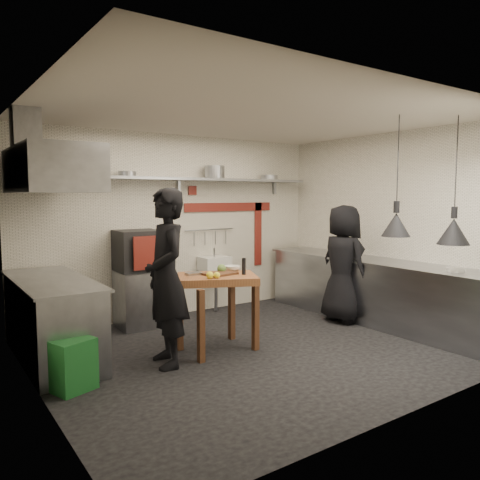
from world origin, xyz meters
TOP-DOWN VIEW (x-y plane):
  - floor at (0.00, 0.00)m, footprint 5.00×5.00m
  - ceiling at (0.00, 0.00)m, footprint 5.00×5.00m
  - wall_back at (0.00, 2.10)m, footprint 5.00×0.04m
  - wall_front at (0.00, -2.10)m, footprint 5.00×0.04m
  - wall_left at (-2.50, 0.00)m, footprint 0.04×4.20m
  - wall_right at (2.50, 0.00)m, footprint 0.04×4.20m
  - red_band_horiz at (0.95, 2.08)m, footprint 1.70×0.02m
  - red_band_vert at (1.55, 2.08)m, footprint 0.14×0.02m
  - red_tile_a at (0.25, 2.08)m, footprint 0.14×0.02m
  - red_tile_b at (-0.10, 2.08)m, footprint 0.14×0.02m
  - back_shelf at (0.00, 1.92)m, footprint 4.60×0.34m
  - shelf_bracket_left at (-1.90, 2.07)m, footprint 0.04×0.06m
  - shelf_bracket_mid at (0.00, 2.07)m, footprint 0.04×0.06m
  - shelf_bracket_right at (1.90, 2.07)m, footprint 0.04×0.06m
  - pan_far_left at (-1.63, 1.92)m, footprint 0.35×0.35m
  - pan_mid_left at (-0.89, 1.92)m, footprint 0.31×0.31m
  - stock_pot at (0.56, 1.92)m, footprint 0.39×0.39m
  - pan_right at (1.67, 1.92)m, footprint 0.37×0.37m
  - oven_stand at (-0.80, 1.76)m, footprint 0.63×0.58m
  - combi_oven at (-0.80, 1.81)m, footprint 0.61×0.57m
  - oven_door at (-0.77, 1.47)m, footprint 0.45×0.04m
  - oven_glass at (-0.78, 1.48)m, footprint 0.36×0.03m
  - hand_sink at (0.55, 1.92)m, footprint 0.46×0.34m
  - sink_tap at (0.55, 1.92)m, footprint 0.03×0.03m
  - sink_drain at (0.55, 1.88)m, footprint 0.06×0.06m
  - utensil_rail at (0.55, 2.06)m, footprint 0.90×0.02m
  - counter_right at (2.15, 0.00)m, footprint 0.70×3.80m
  - counter_right_top at (2.15, 0.00)m, footprint 0.76×3.90m
  - small_bowl_right at (2.10, -1.26)m, footprint 0.28×0.28m
  - counter_left at (-2.15, 1.05)m, footprint 0.70×1.90m
  - counter_left_top at (-2.15, 1.05)m, footprint 0.76×2.00m
  - extractor_hood at (-2.10, 1.05)m, footprint 0.78×1.60m
  - hood_duct at (-2.35, 1.05)m, footprint 0.28×0.28m
  - green_bin at (-2.21, 0.07)m, footprint 0.47×0.47m
  - prep_table at (-0.43, 0.26)m, footprint 1.10×0.97m
  - cutting_board at (-0.39, 0.26)m, footprint 0.41×0.32m
  - pepper_mill at (-0.15, 0.10)m, footprint 0.06×0.06m
  - lemon_a at (-0.63, 0.10)m, footprint 0.09×0.09m
  - lemon_b at (-0.56, 0.06)m, footprint 0.08×0.08m
  - veg_ball at (-0.30, 0.37)m, footprint 0.14×0.14m
  - steel_tray at (-0.66, 0.42)m, footprint 0.20×0.14m
  - bowl at (-0.10, 0.43)m, footprint 0.23×0.23m
  - heat_lamp_near at (1.28, -0.98)m, footprint 0.38×0.38m
  - heat_lamp_far at (1.87, -1.35)m, footprint 0.48×0.48m
  - chef_left at (-1.15, 0.16)m, footprint 0.58×0.78m
  - chef_right at (1.79, 0.30)m, footprint 0.60×0.88m

SIDE VIEW (x-z plane):
  - floor at x=0.00m, z-range 0.00..0.00m
  - green_bin at x=-2.21m, z-range 0.00..0.50m
  - sink_drain at x=0.55m, z-range 0.01..0.67m
  - oven_stand at x=-0.80m, z-range 0.00..0.80m
  - counter_right at x=2.15m, z-range 0.00..0.90m
  - counter_left at x=-2.15m, z-range 0.00..0.90m
  - prep_table at x=-0.43m, z-range 0.00..0.92m
  - hand_sink at x=0.55m, z-range 0.67..0.89m
  - chef_right at x=1.79m, z-range 0.00..1.73m
  - counter_right_top at x=2.15m, z-range 0.90..0.93m
  - counter_left_top at x=-2.15m, z-range 0.90..0.93m
  - cutting_board at x=-0.39m, z-range 0.92..0.94m
  - steel_tray at x=-0.66m, z-range 0.92..0.95m
  - bowl at x=-0.10m, z-range 0.92..0.98m
  - small_bowl_right at x=2.10m, z-range 0.93..0.98m
  - lemon_b at x=-0.56m, z-range 0.92..0.99m
  - sink_tap at x=0.55m, z-range 0.89..1.03m
  - lemon_a at x=-0.63m, z-range 0.92..1.00m
  - veg_ball at x=-0.30m, z-range 0.91..1.03m
  - chef_left at x=-1.15m, z-range 0.00..1.95m
  - pepper_mill at x=-0.15m, z-range 0.92..1.12m
  - combi_oven at x=-0.80m, z-range 0.80..1.38m
  - oven_door at x=-0.77m, z-range 0.86..1.32m
  - oven_glass at x=-0.78m, z-range 0.92..1.26m
  - red_band_vert at x=1.55m, z-range 0.65..1.75m
  - utensil_rail at x=0.55m, z-range 1.31..1.33m
  - wall_back at x=0.00m, z-range 0.00..2.80m
  - wall_front at x=0.00m, z-range 0.00..2.80m
  - wall_left at x=-2.50m, z-range 0.00..2.80m
  - wall_right at x=2.50m, z-range 0.00..2.80m
  - red_band_horiz at x=0.95m, z-range 1.61..1.75m
  - red_tile_b at x=-0.10m, z-range 1.61..1.75m
  - red_tile_a at x=0.25m, z-range 1.88..2.02m
  - shelf_bracket_left at x=-1.90m, z-range 1.90..2.14m
  - shelf_bracket_mid at x=0.00m, z-range 1.90..2.14m
  - shelf_bracket_right at x=1.90m, z-range 1.90..2.14m
  - heat_lamp_far at x=1.87m, z-range 1.29..2.80m
  - heat_lamp_near at x=1.28m, z-range 1.39..2.80m
  - back_shelf at x=0.00m, z-range 2.10..2.14m
  - extractor_hood at x=-2.10m, z-range 1.90..2.40m
  - pan_mid_left at x=-0.89m, z-range 2.14..2.21m
  - pan_right at x=1.67m, z-range 2.14..2.22m
  - pan_far_left at x=-1.63m, z-range 2.14..2.23m
  - stock_pot at x=0.56m, z-range 2.14..2.34m
  - hood_duct at x=-2.35m, z-range 2.30..2.80m
  - ceiling at x=0.00m, z-range 2.80..2.80m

